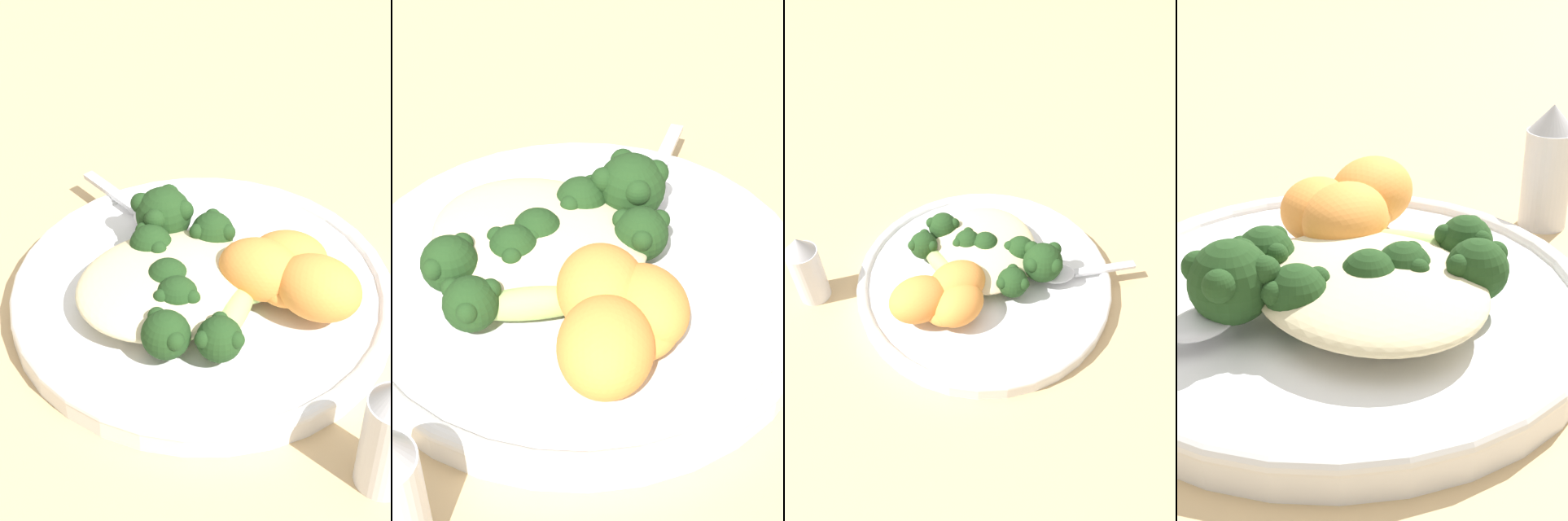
{
  "view_description": "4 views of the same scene",
  "coord_description": "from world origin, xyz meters",
  "views": [
    {
      "loc": [
        -0.23,
        -0.42,
        0.45
      ],
      "look_at": [
        -0.01,
        -0.01,
        0.06
      ],
      "focal_mm": 60.0,
      "sensor_mm": 36.0,
      "label": 1
    },
    {
      "loc": [
        0.21,
        -0.33,
        0.37
      ],
      "look_at": [
        0.01,
        -0.01,
        0.04
      ],
      "focal_mm": 60.0,
      "sensor_mm": 36.0,
      "label": 2
    },
    {
      "loc": [
        0.37,
        0.01,
        0.45
      ],
      "look_at": [
        0.01,
        -0.0,
        0.06
      ],
      "focal_mm": 35.0,
      "sensor_mm": 36.0,
      "label": 3
    },
    {
      "loc": [
        -0.3,
        0.19,
        0.22
      ],
      "look_at": [
        -0.01,
        -0.02,
        0.04
      ],
      "focal_mm": 50.0,
      "sensor_mm": 36.0,
      "label": 4
    }
  ],
  "objects": [
    {
      "name": "sweet_potato_chunk_2",
      "position": [
        0.03,
        -0.03,
        0.04
      ],
      "size": [
        0.08,
        0.08,
        0.04
      ],
      "primitive_type": "ellipsoid",
      "rotation": [
        0.0,
        0.0,
        2.19
      ],
      "color": "orange",
      "rests_on": "plate"
    },
    {
      "name": "sweet_potato_chunk_0",
      "position": [
        0.06,
        -0.02,
        0.04
      ],
      "size": [
        0.07,
        0.07,
        0.04
      ],
      "primitive_type": "ellipsoid",
      "rotation": [
        0.0,
        0.0,
        2.43
      ],
      "color": "orange",
      "rests_on": "plate"
    },
    {
      "name": "quinoa_mound",
      "position": [
        -0.03,
        0.0,
        0.03
      ],
      "size": [
        0.14,
        0.12,
        0.02
      ],
      "primitive_type": "ellipsoid",
      "color": "beige",
      "rests_on": "plate"
    },
    {
      "name": "salt_shaker",
      "position": [
        0.02,
        -0.19,
        0.04
      ],
      "size": [
        0.03,
        0.03,
        0.09
      ],
      "color": "silver",
      "rests_on": "ground_plane"
    },
    {
      "name": "broccoli_stalk_3",
      "position": [
        -0.02,
        -0.01,
        0.04
      ],
      "size": [
        0.08,
        0.07,
        0.03
      ],
      "rotation": [
        0.0,
        0.0,
        2.57
      ],
      "color": "#9EBC66",
      "rests_on": "plate"
    },
    {
      "name": "ground_plane",
      "position": [
        0.0,
        0.0,
        0.0
      ],
      "size": [
        4.0,
        4.0,
        0.0
      ],
      "primitive_type": "plane",
      "color": "tan"
    },
    {
      "name": "broccoli_stalk_1",
      "position": [
        0.0,
        0.05,
        0.04
      ],
      "size": [
        0.05,
        0.13,
        0.04
      ],
      "rotation": [
        0.0,
        0.0,
        1.76
      ],
      "color": "#9EBC66",
      "rests_on": "plate"
    },
    {
      "name": "spoon",
      "position": [
        -0.0,
        0.09,
        0.03
      ],
      "size": [
        0.04,
        0.11,
        0.01
      ],
      "rotation": [
        0.0,
        0.0,
        1.8
      ],
      "color": "silver",
      "rests_on": "plate"
    },
    {
      "name": "broccoli_stalk_0",
      "position": [
        0.02,
        0.02,
        0.04
      ],
      "size": [
        0.04,
        0.09,
        0.03
      ],
      "rotation": [
        0.0,
        0.0,
        1.45
      ],
      "color": "#9EBC66",
      "rests_on": "plate"
    },
    {
      "name": "broccoli_stalk_6",
      "position": [
        -0.01,
        -0.06,
        0.04
      ],
      "size": [
        0.08,
        0.07,
        0.03
      ],
      "rotation": [
        0.0,
        0.0,
        3.83
      ],
      "color": "#9EBC66",
      "rests_on": "plate"
    },
    {
      "name": "sweet_potato_chunk_1",
      "position": [
        0.06,
        -0.06,
        0.04
      ],
      "size": [
        0.07,
        0.08,
        0.04
      ],
      "primitive_type": "ellipsoid",
      "rotation": [
        0.0,
        0.0,
        5.22
      ],
      "color": "orange",
      "rests_on": "plate"
    },
    {
      "name": "broccoli_stalk_2",
      "position": [
        -0.01,
        0.02,
        0.04
      ],
      "size": [
        0.07,
        0.11,
        0.03
      ],
      "rotation": [
        0.0,
        0.0,
        2.07
      ],
      "color": "#9EBC66",
      "rests_on": "plate"
    },
    {
      "name": "plate",
      "position": [
        0.0,
        0.0,
        0.01
      ],
      "size": [
        0.28,
        0.28,
        0.02
      ],
      "color": "white",
      "rests_on": "ground_plane"
    },
    {
      "name": "sweet_potato_chunk_3",
      "position": [
        0.05,
        -0.04,
        0.04
      ],
      "size": [
        0.08,
        0.07,
        0.03
      ],
      "primitive_type": "ellipsoid",
      "rotation": [
        0.0,
        0.0,
        3.52
      ],
      "color": "orange",
      "rests_on": "plate"
    },
    {
      "name": "broccoli_stalk_5",
      "position": [
        -0.04,
        -0.05,
        0.04
      ],
      "size": [
        0.1,
        0.05,
        0.03
      ],
      "rotation": [
        0.0,
        0.0,
        3.36
      ],
      "color": "#9EBC66",
      "rests_on": "plate"
    },
    {
      "name": "broccoli_stalk_4",
      "position": [
        -0.02,
        -0.02,
        0.04
      ],
      "size": [
        0.09,
        0.04,
        0.03
      ],
      "rotation": [
        0.0,
        0.0,
        2.87
      ],
      "color": "#9EBC66",
      "rests_on": "plate"
    }
  ]
}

